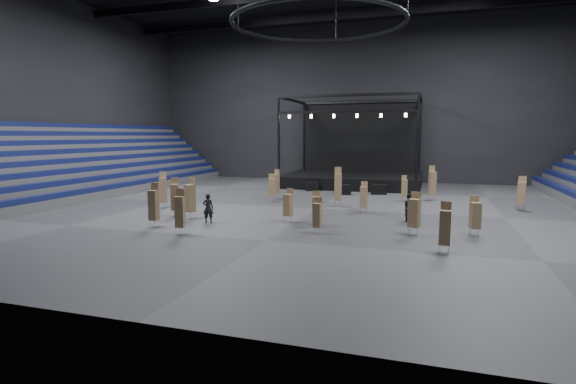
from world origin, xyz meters
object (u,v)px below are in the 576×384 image
(flight_case_left, at_px, (312,186))
(chair_stack_17, at_px, (364,196))
(chair_stack_12, at_px, (272,187))
(chair_stack_15, at_px, (288,204))
(chair_stack_2, at_px, (414,212))
(chair_stack_3, at_px, (404,188))
(stage, at_px, (354,172))
(chair_stack_6, at_px, (190,198))
(chair_stack_8, at_px, (338,186))
(chair_stack_10, at_px, (180,211))
(chair_stack_11, at_px, (445,227))
(chair_stack_14, at_px, (175,196))
(crew_member, at_px, (410,208))
(chair_stack_0, at_px, (317,215))
(chair_stack_13, at_px, (163,190))
(chair_stack_1, at_px, (522,192))
(chair_stack_7, at_px, (475,215))
(man_center, at_px, (208,208))
(chair_stack_16, at_px, (316,207))
(chair_stack_9, at_px, (276,184))
(chair_stack_5, at_px, (154,204))
(flight_case_mid, at_px, (343,190))
(chair_stack_4, at_px, (432,183))

(flight_case_left, distance_m, chair_stack_17, 12.65)
(chair_stack_12, distance_m, chair_stack_15, 8.65)
(chair_stack_2, relative_size, chair_stack_3, 1.11)
(stage, xyz_separation_m, chair_stack_3, (5.84, -10.42, -0.36))
(chair_stack_6, bearing_deg, chair_stack_17, 52.21)
(chair_stack_8, distance_m, chair_stack_17, 3.31)
(flight_case_left, bearing_deg, chair_stack_10, -95.61)
(chair_stack_11, bearing_deg, chair_stack_15, 154.81)
(chair_stack_8, relative_size, chair_stack_14, 1.15)
(stage, distance_m, chair_stack_15, 21.68)
(chair_stack_2, distance_m, chair_stack_6, 13.83)
(chair_stack_14, relative_size, crew_member, 1.44)
(chair_stack_0, xyz_separation_m, chair_stack_13, (-12.83, 4.92, 0.32))
(chair_stack_1, distance_m, chair_stack_7, 10.45)
(flight_case_left, height_order, chair_stack_1, chair_stack_1)
(chair_stack_3, height_order, crew_member, chair_stack_3)
(chair_stack_6, xyz_separation_m, chair_stack_15, (6.31, 0.82, -0.26))
(chair_stack_2, relative_size, crew_member, 1.31)
(chair_stack_12, distance_m, man_center, 9.48)
(chair_stack_2, xyz_separation_m, chair_stack_13, (-17.84, 3.81, 0.12))
(chair_stack_8, xyz_separation_m, chair_stack_10, (-6.22, -12.07, -0.23))
(chair_stack_16, bearing_deg, chair_stack_9, 105.31)
(chair_stack_3, bearing_deg, chair_stack_6, -150.00)
(flight_case_left, xyz_separation_m, chair_stack_17, (6.47, -10.84, 0.73))
(flight_case_left, bearing_deg, chair_stack_13, -120.56)
(chair_stack_2, xyz_separation_m, chair_stack_16, (-5.61, 1.01, -0.16))
(chair_stack_2, bearing_deg, chair_stack_12, 156.97)
(chair_stack_14, bearing_deg, chair_stack_2, -28.85)
(chair_stack_1, distance_m, chair_stack_17, 11.36)
(chair_stack_10, height_order, chair_stack_14, chair_stack_14)
(chair_stack_7, bearing_deg, chair_stack_15, 158.33)
(flight_case_left, xyz_separation_m, chair_stack_6, (-3.78, -16.36, 0.95))
(chair_stack_3, bearing_deg, chair_stack_9, 176.79)
(chair_stack_5, xyz_separation_m, chair_stack_17, (10.97, 8.44, -0.18))
(flight_case_left, distance_m, man_center, 17.36)
(stage, relative_size, chair_stack_12, 6.27)
(chair_stack_14, bearing_deg, crew_member, -14.66)
(chair_stack_11, bearing_deg, chair_stack_12, 138.92)
(flight_case_left, xyz_separation_m, chair_stack_12, (-1.31, -7.79, 0.79))
(chair_stack_0, relative_size, chair_stack_5, 0.77)
(stage, height_order, flight_case_mid, stage)
(chair_stack_10, distance_m, chair_stack_15, 6.75)
(flight_case_mid, height_order, chair_stack_1, chair_stack_1)
(flight_case_mid, xyz_separation_m, chair_stack_4, (7.65, -1.43, 0.99))
(chair_stack_6, bearing_deg, chair_stack_16, 26.21)
(chair_stack_4, height_order, chair_stack_8, chair_stack_8)
(chair_stack_12, xyz_separation_m, chair_stack_17, (7.78, -3.05, -0.06))
(chair_stack_12, xyz_separation_m, crew_member, (10.95, -5.52, -0.31))
(stage, distance_m, man_center, 23.91)
(chair_stack_3, distance_m, chair_stack_12, 10.72)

